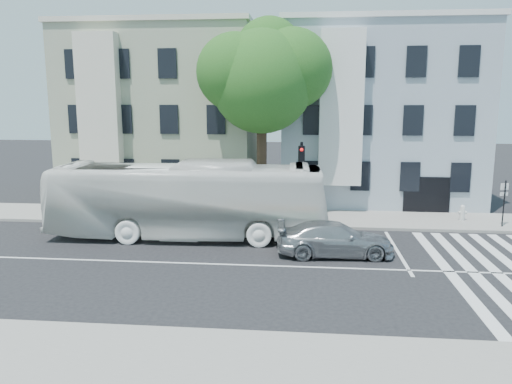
# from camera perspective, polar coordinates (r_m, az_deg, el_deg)

# --- Properties ---
(ground) EXTENTS (120.00, 120.00, 0.00)m
(ground) POSITION_cam_1_polar(r_m,az_deg,el_deg) (20.23, -1.46, -8.35)
(ground) COLOR black
(ground) RESTS_ON ground
(sidewalk_far) EXTENTS (80.00, 4.00, 0.15)m
(sidewalk_far) POSITION_cam_1_polar(r_m,az_deg,el_deg) (27.86, 0.55, -2.92)
(sidewalk_far) COLOR gray
(sidewalk_far) RESTS_ON ground
(sidewalk_near) EXTENTS (80.00, 4.00, 0.15)m
(sidewalk_near) POSITION_cam_1_polar(r_m,az_deg,el_deg) (12.97, -6.06, -19.40)
(sidewalk_near) COLOR gray
(sidewalk_near) RESTS_ON ground
(building_left) EXTENTS (12.00, 10.00, 11.00)m
(building_left) POSITION_cam_1_polar(r_m,az_deg,el_deg) (35.28, -9.93, 8.65)
(building_left) COLOR #97A086
(building_left) RESTS_ON ground
(building_right) EXTENTS (12.00, 10.00, 11.00)m
(building_right) POSITION_cam_1_polar(r_m,az_deg,el_deg) (34.33, 13.48, 8.47)
(building_right) COLOR #99A8B6
(building_right) RESTS_ON ground
(street_tree) EXTENTS (7.30, 5.90, 11.10)m
(street_tree) POSITION_cam_1_polar(r_m,az_deg,el_deg) (27.86, 0.84, 13.16)
(street_tree) COLOR #2D2116
(street_tree) RESTS_ON ground
(bus) EXTENTS (3.41, 13.29, 3.68)m
(bus) POSITION_cam_1_polar(r_m,az_deg,el_deg) (23.96, -7.76, -0.89)
(bus) COLOR white
(bus) RESTS_ON ground
(sedan) EXTENTS (2.34, 5.06, 1.43)m
(sedan) POSITION_cam_1_polar(r_m,az_deg,el_deg) (21.51, 9.00, -5.33)
(sedan) COLOR #A3A5AA
(sedan) RESTS_ON ground
(hedge) EXTENTS (8.38, 3.24, 0.70)m
(hedge) POSITION_cam_1_polar(r_m,az_deg,el_deg) (26.40, -4.45, -2.75)
(hedge) COLOR #326320
(hedge) RESTS_ON sidewalk_far
(traffic_signal) EXTENTS (0.44, 0.54, 4.37)m
(traffic_signal) POSITION_cam_1_polar(r_m,az_deg,el_deg) (26.26, 5.20, 2.33)
(traffic_signal) COLOR black
(traffic_signal) RESTS_ON ground
(fire_hydrant) EXTENTS (0.46, 0.27, 0.84)m
(fire_hydrant) POSITION_cam_1_polar(r_m,az_deg,el_deg) (29.01, 22.52, -2.16)
(fire_hydrant) COLOR silver
(fire_hydrant) RESTS_ON sidewalk_far
(far_sign_pole) EXTENTS (0.42, 0.21, 2.39)m
(far_sign_pole) POSITION_cam_1_polar(r_m,az_deg,el_deg) (28.26, 26.49, -0.53)
(far_sign_pole) COLOR black
(far_sign_pole) RESTS_ON sidewalk_far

